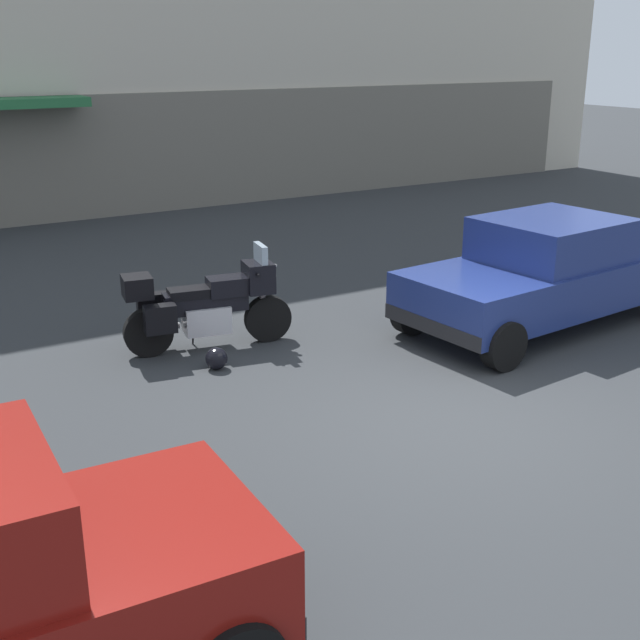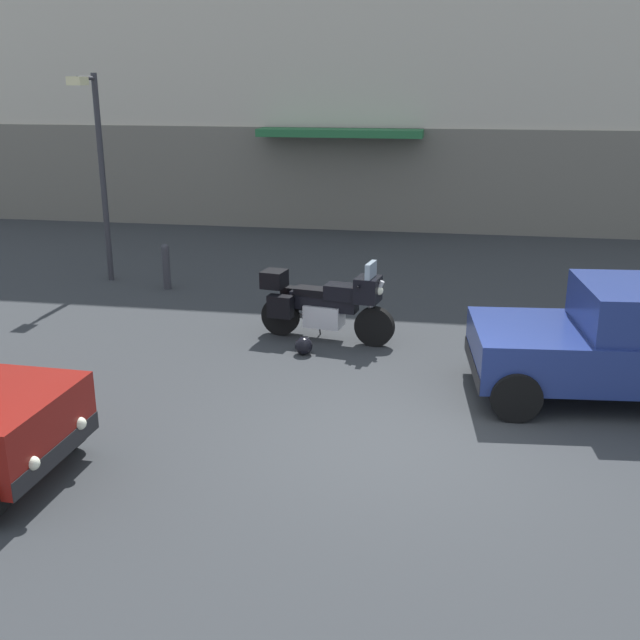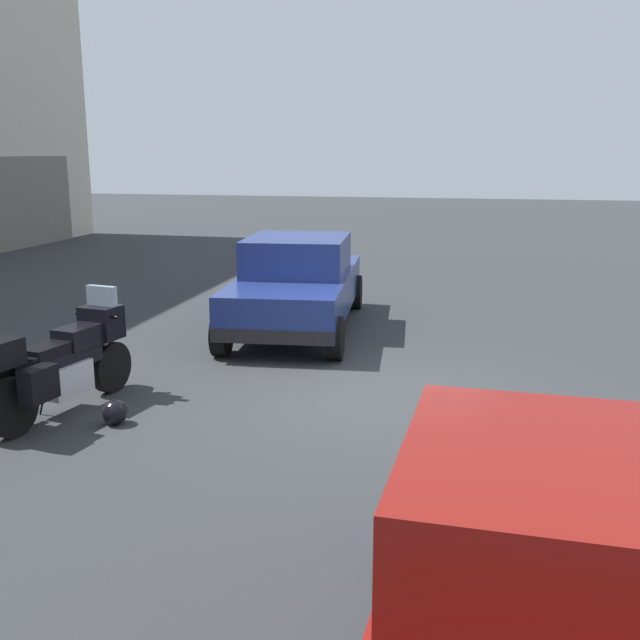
{
  "view_description": "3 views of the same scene",
  "coord_description": "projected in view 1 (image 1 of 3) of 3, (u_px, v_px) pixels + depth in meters",
  "views": [
    {
      "loc": [
        -5.44,
        -6.09,
        3.85
      ],
      "look_at": [
        -1.02,
        1.21,
        0.98
      ],
      "focal_mm": 45.97,
      "sensor_mm": 36.0,
      "label": 1
    },
    {
      "loc": [
        0.5,
        -8.06,
        4.09
      ],
      "look_at": [
        -1.09,
        1.15,
        1.08
      ],
      "focal_mm": 42.39,
      "sensor_mm": 36.0,
      "label": 2
    },
    {
      "loc": [
        -8.57,
        -1.13,
        2.94
      ],
      "look_at": [
        -0.5,
        0.66,
        1.03
      ],
      "focal_mm": 41.13,
      "sensor_mm": 36.0,
      "label": 3
    }
  ],
  "objects": [
    {
      "name": "ground_plane",
      "position": [
        459.0,
        421.0,
        8.84
      ],
      "size": [
        80.0,
        80.0,
        0.0
      ],
      "primitive_type": "plane",
      "color": "#2D3033"
    },
    {
      "name": "helmet",
      "position": [
        217.0,
        358.0,
        10.21
      ],
      "size": [
        0.28,
        0.28,
        0.28
      ],
      "primitive_type": "sphere",
      "color": "black",
      "rests_on": "ground"
    },
    {
      "name": "motorcycle",
      "position": [
        205.0,
        304.0,
        10.75
      ],
      "size": [
        2.25,
        0.95,
        1.36
      ],
      "rotation": [
        0.0,
        0.0,
        -0.18
      ],
      "color": "black",
      "rests_on": "ground"
    },
    {
      "name": "car_sedan_far",
      "position": [
        548.0,
        272.0,
        11.65
      ],
      "size": [
        4.68,
        2.27,
        1.56
      ],
      "rotation": [
        0.0,
        0.0,
        0.09
      ],
      "color": "navy",
      "rests_on": "ground"
    }
  ]
}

